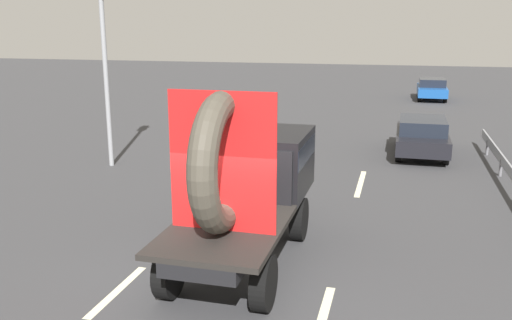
{
  "coord_description": "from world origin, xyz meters",
  "views": [
    {
      "loc": [
        2.97,
        -8.81,
        4.64
      ],
      "look_at": [
        0.11,
        1.91,
        1.89
      ],
      "focal_mm": 38.12,
      "sensor_mm": 36.0,
      "label": 1
    }
  ],
  "objects": [
    {
      "name": "ground_plane",
      "position": [
        0.0,
        0.0,
        0.0
      ],
      "size": [
        120.0,
        120.0,
        0.0
      ],
      "primitive_type": "plane",
      "color": "#38383A"
    },
    {
      "name": "flatbed_truck",
      "position": [
        0.11,
        1.42,
        1.7
      ],
      "size": [
        2.02,
        5.2,
        3.6
      ],
      "color": "black",
      "rests_on": "ground_plane"
    },
    {
      "name": "distant_sedan",
      "position": [
        3.82,
        11.66,
        0.74
      ],
      "size": [
        1.8,
        4.2,
        1.37
      ],
      "color": "black",
      "rests_on": "ground_plane"
    },
    {
      "name": "traffic_light",
      "position": [
        -6.43,
        7.3,
        4.16
      ],
      "size": [
        0.42,
        0.36,
        6.45
      ],
      "color": "gray",
      "rests_on": "ground_plane"
    },
    {
      "name": "guardrail",
      "position": [
        6.18,
        7.73,
        0.53
      ],
      "size": [
        0.1,
        11.98,
        0.71
      ],
      "color": "gray",
      "rests_on": "ground_plane"
    },
    {
      "name": "lane_dash_left_near",
      "position": [
        -1.74,
        -0.84,
        0.0
      ],
      "size": [
        0.16,
        2.02,
        0.01
      ],
      "primitive_type": "cube",
      "rotation": [
        0.0,
        0.0,
        1.57
      ],
      "color": "beige",
      "rests_on": "ground_plane"
    },
    {
      "name": "lane_dash_left_far",
      "position": [
        -1.74,
        6.58,
        0.0
      ],
      "size": [
        0.16,
        2.45,
        0.01
      ],
      "primitive_type": "cube",
      "rotation": [
        0.0,
        0.0,
        1.57
      ],
      "color": "beige",
      "rests_on": "ground_plane"
    },
    {
      "name": "lane_dash_right_far",
      "position": [
        1.97,
        7.26,
        0.0
      ],
      "size": [
        0.16,
        2.86,
        0.01
      ],
      "primitive_type": "cube",
      "rotation": [
        0.0,
        0.0,
        1.57
      ],
      "color": "beige",
      "rests_on": "ground_plane"
    },
    {
      "name": "oncoming_car",
      "position": [
        4.9,
        28.05,
        0.72
      ],
      "size": [
        1.77,
        4.13,
        1.35
      ],
      "color": "black",
      "rests_on": "ground_plane"
    }
  ]
}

